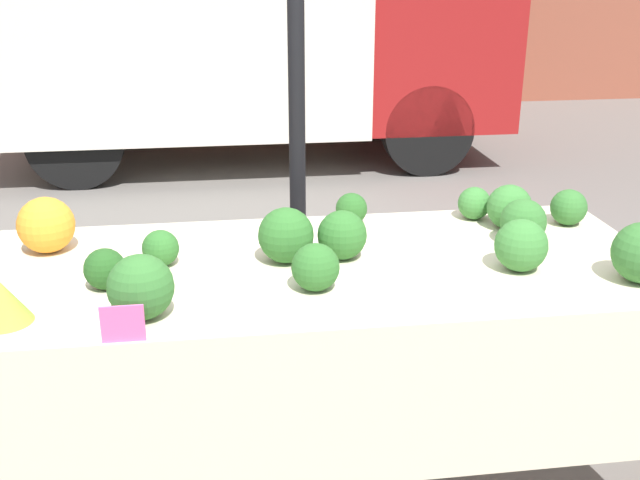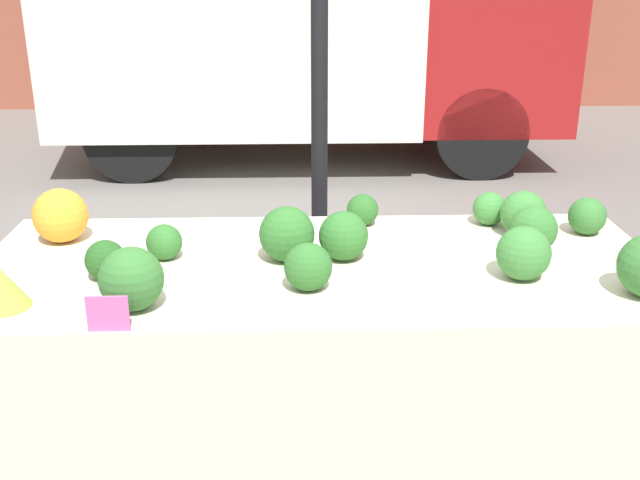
# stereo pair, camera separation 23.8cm
# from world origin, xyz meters

# --- Properties ---
(tent_pole) EXTENTS (0.07, 0.07, 2.30)m
(tent_pole) POSITION_xyz_m (0.03, 0.88, 1.15)
(tent_pole) COLOR black
(tent_pole) RESTS_ON ground_plane
(parked_truck) EXTENTS (4.46, 2.01, 2.34)m
(parked_truck) POSITION_xyz_m (-0.11, 4.84, 1.26)
(parked_truck) COLOR silver
(parked_truck) RESTS_ON ground_plane
(market_table) EXTENTS (2.20, 0.93, 0.88)m
(market_table) POSITION_xyz_m (0.00, -0.07, 0.78)
(market_table) COLOR beige
(market_table) RESTS_ON ground_plane
(orange_cauliflower) EXTENTS (0.19, 0.19, 0.19)m
(orange_cauliflower) POSITION_xyz_m (-0.88, 0.23, 0.97)
(orange_cauliflower) COLOR orange
(orange_cauliflower) RESTS_ON market_table
(romanesco_head) EXTENTS (0.15, 0.15, 0.12)m
(romanesco_head) POSITION_xyz_m (-0.90, -0.29, 0.94)
(romanesco_head) COLOR #93B238
(romanesco_head) RESTS_ON market_table
(broccoli_head_0) EXTENTS (0.12, 0.12, 0.12)m
(broccoli_head_0) POSITION_xyz_m (-0.66, -0.10, 0.94)
(broccoli_head_0) COLOR #23511E
(broccoli_head_0) RESTS_ON market_table
(broccoli_head_1) EXTENTS (0.12, 0.12, 0.12)m
(broccoli_head_1) POSITION_xyz_m (-0.50, 0.05, 0.94)
(broccoli_head_1) COLOR #2D6628
(broccoli_head_1) RESTS_ON market_table
(broccoli_head_2) EXTENTS (0.18, 0.18, 0.18)m
(broccoli_head_2) POSITION_xyz_m (-0.53, -0.32, 0.97)
(broccoli_head_2) COLOR #336B2D
(broccoli_head_2) RESTS_ON market_table
(broccoli_head_3) EXTENTS (0.16, 0.16, 0.16)m
(broccoli_head_3) POSITION_xyz_m (0.72, 0.24, 0.96)
(broccoli_head_3) COLOR #387533
(broccoli_head_3) RESTS_ON market_table
(broccoli_head_4) EXTENTS (0.14, 0.14, 0.14)m
(broccoli_head_4) POSITION_xyz_m (-0.04, -0.20, 0.95)
(broccoli_head_4) COLOR #2D6628
(broccoli_head_4) RESTS_ON market_table
(broccoli_head_5) EXTENTS (0.12, 0.12, 0.12)m
(broccoli_head_5) POSITION_xyz_m (0.63, 0.35, 0.94)
(broccoli_head_5) COLOR #387533
(broccoli_head_5) RESTS_ON market_table
(broccoli_head_6) EXTENTS (0.12, 0.12, 0.12)m
(broccoli_head_6) POSITION_xyz_m (0.17, 0.36, 0.94)
(broccoli_head_6) COLOR #285B23
(broccoli_head_6) RESTS_ON market_table
(broccoli_head_7) EXTENTS (0.16, 0.16, 0.16)m
(broccoli_head_7) POSITION_xyz_m (0.08, 0.03, 0.96)
(broccoli_head_7) COLOR #2D6628
(broccoli_head_7) RESTS_ON market_table
(broccoli_head_9) EXTENTS (0.17, 0.17, 0.17)m
(broccoli_head_9) POSITION_xyz_m (0.61, -0.14, 0.96)
(broccoli_head_9) COLOR #387533
(broccoli_head_9) RESTS_ON market_table
(broccoli_head_10) EXTENTS (0.13, 0.13, 0.13)m
(broccoli_head_10) POSITION_xyz_m (0.95, 0.24, 0.94)
(broccoli_head_10) COLOR #336B2D
(broccoli_head_10) RESTS_ON market_table
(broccoli_head_11) EXTENTS (0.18, 0.18, 0.18)m
(broccoli_head_11) POSITION_xyz_m (-0.11, 0.03, 0.97)
(broccoli_head_11) COLOR #2D6628
(broccoli_head_11) RESTS_ON market_table
(broccoli_head_12) EXTENTS (0.16, 0.16, 0.16)m
(broccoli_head_12) POSITION_xyz_m (0.71, 0.08, 0.96)
(broccoli_head_12) COLOR #336B2D
(broccoli_head_12) RESTS_ON market_table
(price_sign) EXTENTS (0.11, 0.01, 0.10)m
(price_sign) POSITION_xyz_m (-0.57, -0.45, 0.93)
(price_sign) COLOR #F45B9E
(price_sign) RESTS_ON market_table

